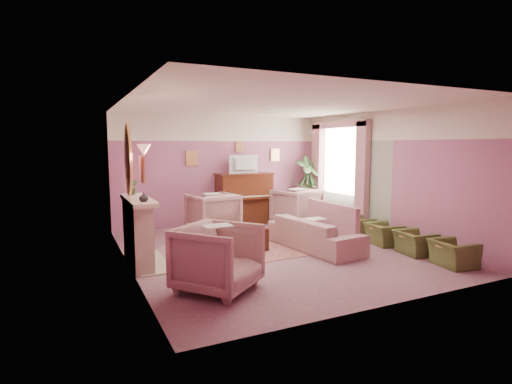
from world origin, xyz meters
name	(u,v)px	position (x,y,z in m)	size (l,w,h in m)	color
floor	(276,250)	(0.00, 0.00, 0.00)	(5.50, 6.00, 0.01)	#855B63
ceiling	(277,105)	(0.00, 0.00, 2.80)	(5.50, 6.00, 0.01)	white
wall_back	(221,170)	(0.00, 3.00, 1.40)	(5.50, 0.02, 2.80)	#935E82
wall_front	(391,197)	(0.00, -3.00, 1.40)	(5.50, 0.02, 2.80)	#935E82
wall_left	(127,185)	(-2.75, 0.00, 1.40)	(0.02, 6.00, 2.80)	#935E82
wall_right	(386,175)	(2.75, 0.00, 1.40)	(0.02, 6.00, 2.80)	#935E82
picture_rail_band	(221,128)	(0.00, 2.99, 2.47)	(5.50, 0.01, 0.65)	#F0E2C9
stripe_panel	(348,184)	(2.73, 1.30, 1.07)	(0.01, 3.00, 2.15)	#9CA790
fireplace_surround	(137,233)	(-2.59, 0.20, 0.55)	(0.30, 1.40, 1.10)	beige
fireplace_inset	(144,241)	(-2.49, 0.20, 0.40)	(0.18, 0.72, 0.68)	black
fire_ember	(146,251)	(-2.45, 0.20, 0.22)	(0.06, 0.54, 0.10)	#FF6000
mantel_shelf	(138,200)	(-2.56, 0.20, 1.12)	(0.40, 1.55, 0.07)	beige
hearth	(150,262)	(-2.39, 0.20, 0.01)	(0.55, 1.50, 0.02)	beige
mirror_frame	(128,160)	(-2.70, 0.20, 1.80)	(0.04, 0.72, 1.20)	#E3A762
mirror_glass	(130,160)	(-2.67, 0.20, 1.80)	(0.01, 0.60, 1.06)	white
sconce_shade	(144,150)	(-2.62, -0.85, 1.98)	(0.20, 0.20, 0.16)	#E49179
piano	(244,199)	(0.50, 2.68, 0.65)	(1.40, 0.60, 1.30)	#491E0F
piano_keyshelf	(250,198)	(0.50, 2.33, 0.72)	(1.30, 0.12, 0.06)	#491E0F
piano_keys	(250,197)	(0.50, 2.33, 0.76)	(1.20, 0.08, 0.02)	beige
piano_top	(244,174)	(0.50, 2.68, 1.31)	(1.45, 0.65, 0.04)	#491E0F
television	(245,163)	(0.50, 2.63, 1.60)	(0.80, 0.12, 0.48)	black
print_back_left	(192,158)	(-0.80, 2.96, 1.72)	(0.30, 0.03, 0.38)	#E3A762
print_back_right	(275,155)	(1.55, 2.96, 1.78)	(0.26, 0.03, 0.34)	#E3A762
print_back_mid	(240,147)	(0.50, 2.96, 2.00)	(0.22, 0.03, 0.26)	#E3A762
print_left_wall	(142,169)	(-2.71, -1.20, 1.72)	(0.03, 0.28, 0.36)	#E3A762
window_blind	(341,159)	(2.70, 1.55, 1.70)	(0.03, 1.40, 1.80)	silver
curtain_left	(362,177)	(2.62, 0.63, 1.30)	(0.16, 0.34, 2.60)	#B06F7A
curtain_right	(318,172)	(2.62, 2.47, 1.30)	(0.16, 0.34, 2.60)	#B06F7A
pelmet	(339,125)	(2.62, 1.55, 2.56)	(0.16, 2.20, 0.16)	#B06F7A
mantel_plant	(133,187)	(-2.55, 0.75, 1.29)	(0.16, 0.16, 0.28)	#3A5D2E
mantel_vase	(144,197)	(-2.55, -0.30, 1.23)	(0.16, 0.16, 0.16)	#F0E2C9
area_rug	(247,250)	(-0.52, 0.23, 0.01)	(2.50, 1.80, 0.01)	#A55C56
coffee_table	(240,240)	(-0.68, 0.21, 0.23)	(1.00, 0.50, 0.45)	#391C0E
table_paper	(242,228)	(-0.63, 0.21, 0.46)	(0.35, 0.28, 0.01)	white
sofa	(315,228)	(0.73, -0.24, 0.43)	(0.71, 2.12, 0.86)	tan
sofa_throw	(332,218)	(1.13, -0.24, 0.60)	(0.11, 1.60, 0.59)	#B06F7A
floral_armchair_left	(213,211)	(-0.61, 1.97, 0.52)	(1.00, 1.00, 1.05)	tan
floral_armchair_right	(297,205)	(1.64, 1.95, 0.52)	(1.00, 1.00, 1.05)	tan
floral_armchair_front	(218,254)	(-1.77, -1.56, 0.52)	(1.00, 1.00, 1.05)	tan
olive_chair_a	(453,249)	(2.22, -2.20, 0.29)	(0.48, 0.68, 0.59)	#4E5928
olive_chair_b	(415,239)	(2.22, -1.38, 0.29)	(0.48, 0.68, 0.59)	#4E5928
olive_chair_c	(384,231)	(2.22, -0.56, 0.29)	(0.48, 0.68, 0.59)	#4E5928
olive_chair_d	(358,224)	(2.22, 0.26, 0.29)	(0.48, 0.68, 0.59)	#4E5928
side_table	(308,207)	(2.33, 2.48, 0.35)	(0.52, 0.52, 0.70)	silver
side_plant_big	(308,188)	(2.33, 2.48, 0.87)	(0.30, 0.30, 0.34)	#3A5D2E
side_plant_small	(314,190)	(2.45, 2.38, 0.84)	(0.16, 0.16, 0.28)	#3A5D2E
palm_pot	(308,213)	(2.37, 2.54, 0.17)	(0.34, 0.34, 0.34)	#AC5F46
palm_plant	(308,181)	(2.37, 2.54, 1.06)	(0.76, 0.76, 1.44)	#3A5D2E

